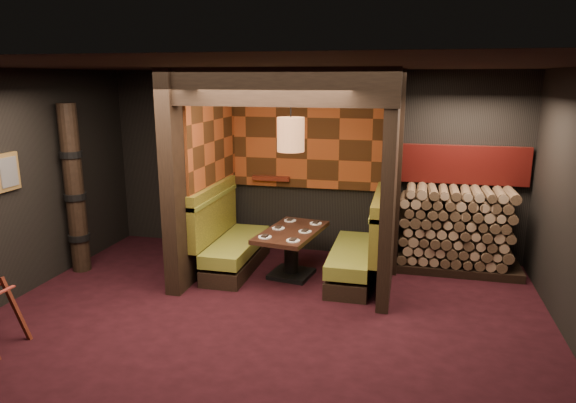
# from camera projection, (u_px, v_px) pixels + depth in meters

# --- Properties ---
(floor) EXTENTS (6.50, 5.50, 0.02)m
(floor) POSITION_uv_depth(u_px,v_px,m) (261.00, 328.00, 5.78)
(floor) COLOR black
(floor) RESTS_ON ground
(ceiling) EXTENTS (6.50, 5.50, 0.02)m
(ceiling) POSITION_uv_depth(u_px,v_px,m) (258.00, 65.00, 5.10)
(ceiling) COLOR black
(ceiling) RESTS_ON ground
(wall_back) EXTENTS (6.50, 0.02, 2.85)m
(wall_back) POSITION_uv_depth(u_px,v_px,m) (310.00, 163.00, 8.05)
(wall_back) COLOR black
(wall_back) RESTS_ON ground
(wall_front) EXTENTS (6.50, 0.02, 2.85)m
(wall_front) POSITION_uv_depth(u_px,v_px,m) (118.00, 321.00, 2.83)
(wall_front) COLOR black
(wall_front) RESTS_ON ground
(wall_left) EXTENTS (0.02, 5.50, 2.85)m
(wall_left) POSITION_uv_depth(u_px,v_px,m) (0.00, 189.00, 6.18)
(wall_left) COLOR black
(wall_left) RESTS_ON ground
(partition_left) EXTENTS (0.20, 2.20, 2.85)m
(partition_left) POSITION_uv_depth(u_px,v_px,m) (202.00, 172.00, 7.31)
(partition_left) COLOR black
(partition_left) RESTS_ON floor
(partition_right) EXTENTS (0.15, 2.10, 2.85)m
(partition_right) POSITION_uv_depth(u_px,v_px,m) (391.00, 180.00, 6.76)
(partition_right) COLOR black
(partition_right) RESTS_ON floor
(header_beam) EXTENTS (2.85, 0.18, 0.44)m
(header_beam) POSITION_uv_depth(u_px,v_px,m) (274.00, 87.00, 5.83)
(header_beam) COLOR black
(header_beam) RESTS_ON partition_left
(tapa_back_panel) EXTENTS (2.40, 0.06, 1.55)m
(tapa_back_panel) POSITION_uv_depth(u_px,v_px,m) (308.00, 138.00, 7.92)
(tapa_back_panel) COLOR #9B431B
(tapa_back_panel) RESTS_ON wall_back
(tapa_side_panel) EXTENTS (0.04, 1.85, 1.45)m
(tapa_side_panel) POSITION_uv_depth(u_px,v_px,m) (213.00, 141.00, 7.34)
(tapa_side_panel) COLOR #9B431B
(tapa_side_panel) RESTS_ON partition_left
(lacquer_shelf) EXTENTS (0.60, 0.12, 0.07)m
(lacquer_shelf) POSITION_uv_depth(u_px,v_px,m) (271.00, 178.00, 8.14)
(lacquer_shelf) COLOR #601E12
(lacquer_shelf) RESTS_ON wall_back
(booth_bench_left) EXTENTS (0.68, 1.60, 1.14)m
(booth_bench_left) POSITION_uv_depth(u_px,v_px,m) (229.00, 242.00, 7.46)
(booth_bench_left) COLOR black
(booth_bench_left) RESTS_ON floor
(booth_bench_right) EXTENTS (0.68, 1.60, 1.14)m
(booth_bench_right) POSITION_uv_depth(u_px,v_px,m) (360.00, 252.00, 7.03)
(booth_bench_right) COLOR black
(booth_bench_right) RESTS_ON floor
(dining_table) EXTENTS (0.89, 1.37, 0.67)m
(dining_table) POSITION_uv_depth(u_px,v_px,m) (291.00, 246.00, 7.16)
(dining_table) COLOR black
(dining_table) RESTS_ON floor
(place_settings) EXTENTS (0.72, 1.11, 0.03)m
(place_settings) POSITION_uv_depth(u_px,v_px,m) (291.00, 229.00, 7.11)
(place_settings) COLOR white
(place_settings) RESTS_ON dining_table
(pendant_lamp) EXTENTS (0.36, 0.36, 1.07)m
(pendant_lamp) POSITION_uv_depth(u_px,v_px,m) (291.00, 134.00, 6.75)
(pendant_lamp) COLOR #955F39
(pendant_lamp) RESTS_ON ceiling
(framed_picture) EXTENTS (0.05, 0.36, 0.46)m
(framed_picture) POSITION_uv_depth(u_px,v_px,m) (7.00, 172.00, 6.22)
(framed_picture) COLOR brown
(framed_picture) RESTS_ON wall_left
(totem_column) EXTENTS (0.31, 0.31, 2.40)m
(totem_column) POSITION_uv_depth(u_px,v_px,m) (75.00, 190.00, 7.23)
(totem_column) COLOR black
(totem_column) RESTS_ON floor
(firewood_stack) EXTENTS (1.73, 0.70, 1.22)m
(firewood_stack) POSITION_uv_depth(u_px,v_px,m) (460.00, 230.00, 7.34)
(firewood_stack) COLOR black
(firewood_stack) RESTS_ON floor
(mosaic_header) EXTENTS (1.83, 0.10, 0.56)m
(mosaic_header) POSITION_uv_depth(u_px,v_px,m) (463.00, 165.00, 7.44)
(mosaic_header) COLOR maroon
(mosaic_header) RESTS_ON wall_back
(bay_front_post) EXTENTS (0.08, 0.08, 2.85)m
(bay_front_post) POSITION_uv_depth(u_px,v_px,m) (398.00, 176.00, 6.98)
(bay_front_post) COLOR black
(bay_front_post) RESTS_ON floor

